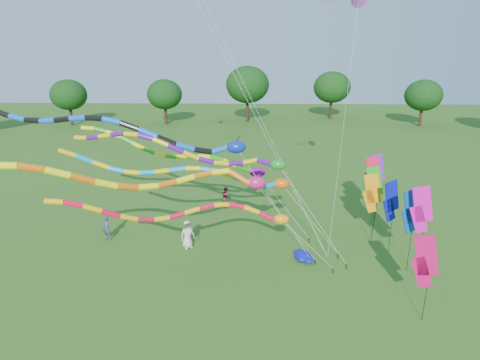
{
  "coord_description": "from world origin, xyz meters",
  "views": [
    {
      "loc": [
        -1.74,
        -16.1,
        11.05
      ],
      "look_at": [
        -2.38,
        3.87,
        4.8
      ],
      "focal_mm": 30.0,
      "sensor_mm": 36.0,
      "label": 1
    }
  ],
  "objects_px": {
    "blue_nylon_heap": "(307,257)",
    "person_a": "(188,234)",
    "person_c": "(226,197)",
    "tube_kite_red": "(201,214)",
    "person_b": "(107,228)",
    "tube_kite_orange": "(160,179)"
  },
  "relations": [
    {
      "from": "person_c",
      "to": "person_a",
      "type": "bearing_deg",
      "value": 148.26
    },
    {
      "from": "person_b",
      "to": "person_a",
      "type": "bearing_deg",
      "value": 10.77
    },
    {
      "from": "blue_nylon_heap",
      "to": "person_a",
      "type": "distance_m",
      "value": 7.08
    },
    {
      "from": "person_c",
      "to": "tube_kite_red",
      "type": "bearing_deg",
      "value": 161.58
    },
    {
      "from": "blue_nylon_heap",
      "to": "person_a",
      "type": "height_order",
      "value": "person_a"
    },
    {
      "from": "blue_nylon_heap",
      "to": "person_a",
      "type": "relative_size",
      "value": 0.91
    },
    {
      "from": "tube_kite_orange",
      "to": "person_a",
      "type": "xyz_separation_m",
      "value": [
        0.2,
        5.11,
        -5.04
      ]
    },
    {
      "from": "person_b",
      "to": "blue_nylon_heap",
      "type": "bearing_deg",
      "value": 9.79
    },
    {
      "from": "tube_kite_orange",
      "to": "person_b",
      "type": "xyz_separation_m",
      "value": [
        -4.95,
        5.96,
        -5.12
      ]
    },
    {
      "from": "tube_kite_orange",
      "to": "person_b",
      "type": "height_order",
      "value": "tube_kite_orange"
    },
    {
      "from": "tube_kite_red",
      "to": "tube_kite_orange",
      "type": "relative_size",
      "value": 0.87
    },
    {
      "from": "tube_kite_red",
      "to": "blue_nylon_heap",
      "type": "distance_m",
      "value": 7.34
    },
    {
      "from": "tube_kite_orange",
      "to": "person_a",
      "type": "relative_size",
      "value": 8.36
    },
    {
      "from": "tube_kite_red",
      "to": "person_c",
      "type": "bearing_deg",
      "value": 73.42
    },
    {
      "from": "person_a",
      "to": "tube_kite_red",
      "type": "bearing_deg",
      "value": -102.88
    },
    {
      "from": "tube_kite_red",
      "to": "blue_nylon_heap",
      "type": "relative_size",
      "value": 8.0
    },
    {
      "from": "person_a",
      "to": "tube_kite_orange",
      "type": "bearing_deg",
      "value": -123.47
    },
    {
      "from": "tube_kite_red",
      "to": "blue_nylon_heap",
      "type": "bearing_deg",
      "value": 14.86
    },
    {
      "from": "blue_nylon_heap",
      "to": "person_b",
      "type": "relative_size",
      "value": 0.99
    },
    {
      "from": "tube_kite_red",
      "to": "person_c",
      "type": "height_order",
      "value": "tube_kite_red"
    },
    {
      "from": "tube_kite_orange",
      "to": "person_c",
      "type": "xyz_separation_m",
      "value": [
        2.06,
        11.9,
        -5.1
      ]
    },
    {
      "from": "blue_nylon_heap",
      "to": "person_c",
      "type": "relative_size",
      "value": 0.98
    }
  ]
}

